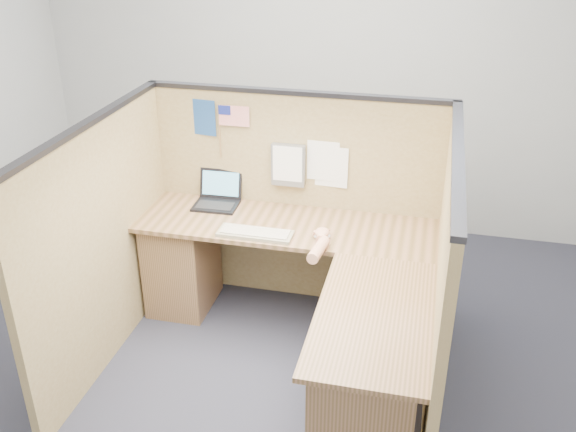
% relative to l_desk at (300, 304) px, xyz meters
% --- Properties ---
extents(floor, '(5.00, 5.00, 0.00)m').
position_rel_l_desk_xyz_m(floor, '(-0.18, -0.29, -0.39)').
color(floor, '#1F202C').
rests_on(floor, ground).
extents(wall_back, '(5.00, 0.00, 5.00)m').
position_rel_l_desk_xyz_m(wall_back, '(-0.18, 1.96, 1.01)').
color(wall_back, '#A7AAAC').
rests_on(wall_back, floor).
extents(cubicle_partitions, '(2.06, 1.83, 1.53)m').
position_rel_l_desk_xyz_m(cubicle_partitions, '(-0.18, 0.14, 0.38)').
color(cubicle_partitions, olive).
rests_on(cubicle_partitions, floor).
extents(l_desk, '(1.95, 1.75, 0.73)m').
position_rel_l_desk_xyz_m(l_desk, '(0.00, 0.00, 0.00)').
color(l_desk, brown).
rests_on(l_desk, floor).
extents(laptop, '(0.31, 0.29, 0.22)m').
position_rel_l_desk_xyz_m(laptop, '(-0.71, 0.59, 0.39)').
color(laptop, black).
rests_on(laptop, l_desk).
extents(keyboard, '(0.47, 0.16, 0.03)m').
position_rel_l_desk_xyz_m(keyboard, '(-0.34, 0.19, 0.35)').
color(keyboard, gray).
rests_on(keyboard, l_desk).
extents(mouse, '(0.12, 0.08, 0.04)m').
position_rel_l_desk_xyz_m(mouse, '(0.08, 0.24, 0.36)').
color(mouse, silver).
rests_on(mouse, l_desk).
extents(hand_forearm, '(0.11, 0.38, 0.08)m').
position_rel_l_desk_xyz_m(hand_forearm, '(0.09, 0.11, 0.37)').
color(hand_forearm, tan).
rests_on(hand_forearm, l_desk).
extents(blue_poster, '(0.18, 0.03, 0.25)m').
position_rel_l_desk_xyz_m(blue_poster, '(-0.83, 0.68, 0.92)').
color(blue_poster, navy).
rests_on(blue_poster, cubicle_partitions).
extents(american_flag, '(0.22, 0.01, 0.37)m').
position_rel_l_desk_xyz_m(american_flag, '(-0.63, 0.67, 0.93)').
color(american_flag, olive).
rests_on(american_flag, cubicle_partitions).
extents(file_holder, '(0.23, 0.05, 0.29)m').
position_rel_l_desk_xyz_m(file_holder, '(-0.23, 0.66, 0.64)').
color(file_holder, slate).
rests_on(file_holder, cubicle_partitions).
extents(paper_left, '(0.21, 0.01, 0.27)m').
position_rel_l_desk_xyz_m(paper_left, '(-0.00, 0.68, 0.68)').
color(paper_left, white).
rests_on(paper_left, cubicle_partitions).
extents(paper_right, '(0.22, 0.02, 0.28)m').
position_rel_l_desk_xyz_m(paper_right, '(0.06, 0.68, 0.64)').
color(paper_right, white).
rests_on(paper_right, cubicle_partitions).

